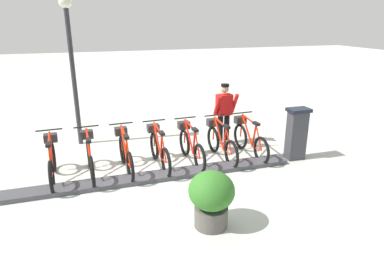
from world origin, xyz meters
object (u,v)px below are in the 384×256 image
object	(u,v)px
bike_docked_1	(221,142)
bike_docked_4	(125,153)
bike_docked_5	(90,157)
worker_near_rack	(224,112)
bike_docked_0	(249,139)
lamp_post	(71,50)
bike_docked_2	(191,145)
bike_docked_3	(159,149)
planter_bush	(211,197)
payment_kiosk	(296,133)
bike_docked_6	(52,161)

from	to	relation	value
bike_docked_1	bike_docked_4	xyz separation A→B (m)	(0.00, 2.31, 0.00)
bike_docked_5	worker_near_rack	bearing A→B (deg)	-75.20
bike_docked_0	worker_near_rack	bearing A→B (deg)	17.71
bike_docked_1	bike_docked_5	distance (m)	3.08
worker_near_rack	lamp_post	world-z (taller)	lamp_post
bike_docked_5	worker_near_rack	xyz separation A→B (m)	(0.94, -3.54, 0.48)
bike_docked_2	bike_docked_3	size ratio (longest dim) A/B	1.00
lamp_post	planter_bush	bearing A→B (deg)	-156.01
planter_bush	bike_docked_1	bearing A→B (deg)	-25.18
payment_kiosk	bike_docked_1	world-z (taller)	payment_kiosk
bike_docked_2	bike_docked_6	bearing A→B (deg)	90.00
bike_docked_2	lamp_post	world-z (taller)	lamp_post
bike_docked_0	bike_docked_1	bearing A→B (deg)	90.00
bike_docked_6	lamp_post	bearing A→B (deg)	-14.44
lamp_post	planter_bush	xyz separation A→B (m)	(-4.69, -2.09, -1.99)
bike_docked_5	planter_bush	world-z (taller)	bike_docked_5
bike_docked_2	planter_bush	bearing A→B (deg)	170.19
bike_docked_3	bike_docked_1	bearing A→B (deg)	-90.00
bike_docked_2	bike_docked_6	world-z (taller)	same
bike_docked_2	bike_docked_4	size ratio (longest dim) A/B	1.00
planter_bush	bike_docked_0	bearing A→B (deg)	-37.51
bike_docked_5	bike_docked_6	bearing A→B (deg)	90.00
bike_docked_5	lamp_post	bearing A→B (deg)	6.16
bike_docked_6	bike_docked_5	bearing A→B (deg)	-90.00
bike_docked_0	bike_docked_5	size ratio (longest dim) A/B	1.00
bike_docked_3	worker_near_rack	world-z (taller)	worker_near_rack
bike_docked_2	planter_bush	size ratio (longest dim) A/B	1.77
bike_docked_4	planter_bush	xyz separation A→B (m)	(-2.59, -1.09, 0.11)
bike_docked_4	bike_docked_0	bearing A→B (deg)	-90.00
bike_docked_3	worker_near_rack	xyz separation A→B (m)	(0.94, -2.01, 0.48)
bike_docked_1	lamp_post	distance (m)	4.44
payment_kiosk	worker_near_rack	xyz separation A→B (m)	(1.51, 1.27, 0.24)
bike_docked_3	bike_docked_4	distance (m)	0.77
bike_docked_4	bike_docked_6	xyz separation A→B (m)	(0.00, 1.54, 0.00)
payment_kiosk	bike_docked_5	xyz separation A→B (m)	(0.57, 4.81, -0.24)
bike_docked_6	bike_docked_4	bearing A→B (deg)	-90.00
bike_docked_3	bike_docked_5	bearing A→B (deg)	90.00
bike_docked_3	worker_near_rack	bearing A→B (deg)	-64.98
bike_docked_2	planter_bush	xyz separation A→B (m)	(-2.59, 0.45, 0.11)
payment_kiosk	worker_near_rack	distance (m)	1.98
bike_docked_0	worker_near_rack	xyz separation A→B (m)	(0.94, 0.30, 0.48)
bike_docked_1	bike_docked_6	xyz separation A→B (m)	(0.00, 3.84, 0.00)
bike_docked_1	bike_docked_6	world-z (taller)	same
bike_docked_4	bike_docked_6	world-z (taller)	same
bike_docked_1	worker_near_rack	xyz separation A→B (m)	(0.94, -0.47, 0.48)
bike_docked_1	bike_docked_5	xyz separation A→B (m)	(0.00, 3.08, 0.00)
bike_docked_2	bike_docked_3	world-z (taller)	same
bike_docked_5	lamp_post	size ratio (longest dim) A/B	0.45
bike_docked_6	bike_docked_3	bearing A→B (deg)	-90.00
bike_docked_1	bike_docked_0	bearing A→B (deg)	-90.00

